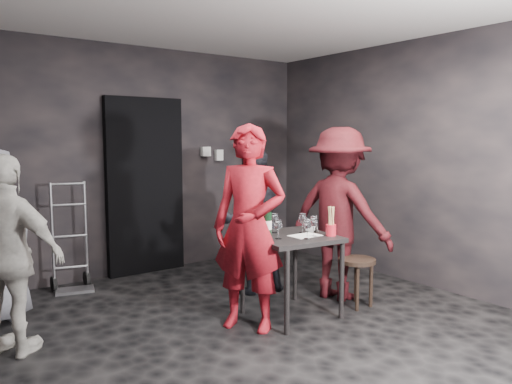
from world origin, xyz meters
TOP-DOWN VIEW (x-y plane):
  - floor at (0.00, 0.00)m, footprint 4.50×5.00m
  - wall_back at (0.00, 2.50)m, footprint 4.50×0.04m
  - wall_right at (2.25, 0.00)m, footprint 0.04×5.00m
  - doorway at (0.00, 2.44)m, footprint 0.95×0.10m
  - wallbox_upper at (0.85, 2.45)m, footprint 0.12×0.06m
  - wallbox_lower at (1.05, 2.45)m, footprint 0.10×0.06m
  - hand_truck at (-0.95, 2.24)m, footprint 0.39×0.33m
  - tasting_table at (0.44, 0.25)m, footprint 0.72×0.72m
  - stool at (1.12, 0.07)m, footprint 0.36×0.36m
  - server_red at (-0.04, 0.24)m, footprint 0.81×0.89m
  - woman_black at (0.58, 1.07)m, footprint 0.80×0.53m
  - man_maroon at (1.18, 0.38)m, footprint 0.91×1.40m
  - bystander_cream at (-1.78, 0.86)m, footprint 0.92×0.95m
  - tasting_mat at (0.52, 0.16)m, footprint 0.28×0.19m
  - wine_glass_a at (0.23, 0.18)m, footprint 0.08×0.08m
  - wine_glass_b at (0.23, 0.37)m, footprint 0.09×0.09m
  - wine_glass_c at (0.39, 0.42)m, footprint 0.09×0.09m
  - wine_glass_d at (0.44, 0.04)m, footprint 0.08×0.08m
  - wine_glass_e at (0.56, 0.09)m, footprint 0.09×0.09m
  - wine_glass_f at (0.60, 0.28)m, footprint 0.08×0.08m
  - wine_bottle at (0.13, 0.21)m, footprint 0.08×0.08m
  - breadstick_cup at (0.71, 0.02)m, footprint 0.09×0.09m
  - reserved_card at (0.69, 0.27)m, footprint 0.09×0.13m

SIDE VIEW (x-z plane):
  - floor at x=0.00m, z-range -0.01..0.01m
  - hand_truck at x=-0.95m, z-range -0.37..0.79m
  - stool at x=1.12m, z-range 0.14..0.61m
  - tasting_table at x=0.44m, z-range 0.28..1.03m
  - tasting_mat at x=0.52m, z-range 0.75..0.75m
  - woman_black at x=0.58m, z-range 0.00..1.52m
  - bystander_cream at x=-1.78m, z-range 0.00..1.53m
  - reserved_card at x=0.69m, z-range 0.75..0.84m
  - wine_glass_b at x=0.23m, z-range 0.75..0.94m
  - wine_glass_a at x=0.23m, z-range 0.75..0.94m
  - wine_glass_d at x=0.44m, z-range 0.75..0.95m
  - wine_glass_f at x=0.60m, z-range 0.75..0.95m
  - wine_glass_e at x=0.56m, z-range 0.75..0.95m
  - wine_glass_c at x=0.39m, z-range 0.75..0.95m
  - breadstick_cup at x=0.71m, z-range 0.74..1.02m
  - wine_bottle at x=0.13m, z-range 0.71..1.05m
  - man_maroon at x=1.18m, z-range 0.00..2.00m
  - server_red at x=-0.04m, z-range 0.00..2.03m
  - doorway at x=0.00m, z-range 0.00..2.10m
  - wall_back at x=0.00m, z-range 0.00..2.70m
  - wall_right at x=2.25m, z-range 0.00..2.70m
  - wallbox_lower at x=1.05m, z-range 1.33..1.47m
  - wallbox_upper at x=0.85m, z-range 1.39..1.51m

